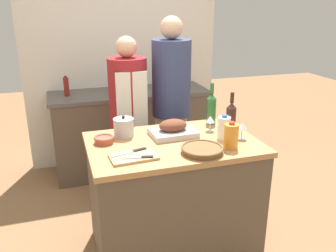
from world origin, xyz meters
TOP-DOWN VIEW (x-y plane):
  - ground_plane at (0.00, 0.00)m, footprint 12.00×12.00m
  - kitchen_island at (0.00, 0.00)m, footprint 1.23×0.80m
  - back_counter at (0.00, 1.55)m, footprint 1.76×0.60m
  - back_wall at (0.00, 1.90)m, footprint 2.26×0.10m
  - roasting_pan at (0.04, 0.12)m, footprint 0.34×0.27m
  - wicker_basket at (0.12, -0.25)m, footprint 0.29×0.29m
  - cutting_board at (-0.34, -0.20)m, footprint 0.31×0.20m
  - stock_pot at (-0.32, 0.22)m, footprint 0.16×0.16m
  - mixing_bowl at (-0.48, 0.12)m, footprint 0.15×0.15m
  - juice_jug at (0.34, -0.23)m, footprint 0.10×0.10m
  - milk_jug at (0.38, -0.05)m, footprint 0.09×0.09m
  - wine_bottle_green at (0.49, 0.06)m, footprint 0.08×0.08m
  - wine_bottle_dark at (0.43, 0.30)m, footprint 0.08×0.08m
  - wine_glass_left at (0.50, -0.10)m, footprint 0.07×0.07m
  - wine_glass_right at (0.35, 0.13)m, footprint 0.07×0.07m
  - knife_chef at (-0.35, -0.14)m, footprint 0.26×0.10m
  - knife_paring at (-0.31, -0.24)m, footprint 0.20×0.07m
  - stand_mixer at (-0.04, 1.49)m, footprint 0.18×0.14m
  - condiment_bottle_tall at (-0.67, 1.56)m, footprint 0.06×0.06m
  - condiment_bottle_short at (0.39, 1.45)m, footprint 0.07×0.07m
  - condiment_bottle_extra at (0.54, 1.41)m, footprint 0.06×0.06m
  - person_cook_aproned at (-0.16, 0.83)m, footprint 0.35×0.35m
  - person_cook_guest at (0.26, 0.84)m, footprint 0.36×0.36m

SIDE VIEW (x-z plane):
  - ground_plane at x=0.00m, z-range 0.00..0.00m
  - kitchen_island at x=0.00m, z-range 0.00..0.93m
  - back_counter at x=0.00m, z-range 0.00..0.94m
  - person_cook_aproned at x=-0.16m, z-range 0.08..1.69m
  - cutting_board at x=-0.34m, z-range 0.92..0.94m
  - knife_chef at x=-0.35m, z-range 0.94..0.95m
  - knife_paring at x=-0.31m, z-range 0.94..0.95m
  - wicker_basket at x=0.12m, z-range 0.93..0.97m
  - mixing_bowl at x=-0.48m, z-range 0.93..0.98m
  - roasting_pan at x=0.04m, z-range 0.91..1.04m
  - person_cook_guest at x=0.26m, z-range 0.10..1.87m
  - stock_pot at x=-0.32m, z-range 0.91..1.08m
  - milk_jug at x=0.38m, z-range 0.92..1.10m
  - condiment_bottle_short at x=0.39m, z-range 0.93..1.09m
  - juice_jug at x=0.34m, z-range 0.92..1.11m
  - condiment_bottle_extra at x=0.54m, z-range 0.93..1.10m
  - wine_glass_right at x=0.35m, z-range 0.95..1.08m
  - wine_glass_left at x=0.50m, z-range 0.96..1.08m
  - condiment_bottle_tall at x=-0.67m, z-range 0.93..1.15m
  - wine_bottle_green at x=0.49m, z-range 0.89..1.21m
  - stand_mixer at x=-0.04m, z-range 0.91..1.20m
  - wine_bottle_dark at x=0.43m, z-range 0.89..1.23m
  - back_wall at x=0.00m, z-range 0.00..2.55m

